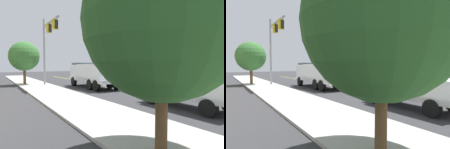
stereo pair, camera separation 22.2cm
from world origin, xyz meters
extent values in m
plane|color=#2D2D30|center=(0.00, 0.00, 0.00)|extent=(120.00, 120.00, 0.00)
cube|color=#9E9E99|center=(1.03, 7.15, 0.06)|extent=(59.90, 12.16, 0.12)
cube|color=yellow|center=(0.00, 0.00, 0.00)|extent=(49.51, 7.32, 0.01)
cube|color=silver|center=(0.61, 2.27, 0.90)|extent=(8.47, 3.65, 0.36)
cube|color=silver|center=(3.21, 1.90, 1.67)|extent=(2.93, 2.70, 1.60)
cube|color=#384C56|center=(3.41, 1.87, 2.37)|extent=(2.09, 2.34, 0.64)
cube|color=silver|center=(-0.36, 2.41, 1.62)|extent=(5.55, 3.23, 1.80)
cube|color=white|center=(-1.18, 2.54, 3.94)|extent=(1.58, 0.48, 2.86)
cube|color=white|center=(0.92, 2.26, 5.44)|extent=(2.97, 0.67, 0.54)
cube|color=white|center=(2.38, 2.07, 5.41)|extent=(0.90, 0.90, 0.90)
cube|color=yellow|center=(2.38, 2.07, 6.01)|extent=(0.36, 0.24, 0.60)
cylinder|color=black|center=(3.61, 2.98, 0.52)|extent=(1.08, 0.49, 1.04)
cylinder|color=black|center=(3.29, 0.75, 0.52)|extent=(1.08, 0.49, 1.04)
cylinder|color=black|center=(-0.69, 3.60, 0.52)|extent=(1.08, 0.49, 1.04)
cylinder|color=black|center=(-1.01, 1.37, 0.52)|extent=(1.08, 0.49, 1.04)
cylinder|color=black|center=(-1.99, 3.79, 0.52)|extent=(1.08, 0.49, 1.04)
cylinder|color=black|center=(-2.31, 1.56, 0.52)|extent=(1.08, 0.49, 1.04)
cube|color=white|center=(-10.90, 3.94, 0.75)|extent=(5.84, 2.88, 0.30)
cube|color=white|center=(-9.68, 3.76, 1.30)|extent=(2.27, 2.20, 1.10)
cube|color=#384C56|center=(-9.48, 3.73, 1.78)|extent=(1.58, 1.94, 0.56)
cube|color=white|center=(-11.90, 4.08, 1.15)|extent=(3.63, 2.56, 1.10)
cylinder|color=black|center=(-8.94, 4.61, 0.42)|extent=(0.87, 0.42, 0.84)
cylinder|color=black|center=(-9.21, 2.74, 0.42)|extent=(0.87, 0.42, 0.84)
cylinder|color=black|center=(-12.59, 5.14, 0.42)|extent=(0.87, 0.42, 0.84)
cube|color=black|center=(8.76, -4.27, 0.79)|extent=(5.02, 2.57, 0.70)
cube|color=#384C56|center=(8.90, -4.30, 1.39)|extent=(3.66, 2.15, 0.60)
cylinder|color=black|center=(7.02, -4.89, 0.34)|extent=(0.71, 0.33, 0.68)
cylinder|color=black|center=(7.26, -3.19, 0.34)|extent=(0.71, 0.33, 0.68)
cylinder|color=black|center=(10.25, -5.35, 0.34)|extent=(0.71, 0.33, 0.68)
cylinder|color=black|center=(10.49, -3.66, 0.34)|extent=(0.71, 0.33, 0.68)
cube|color=black|center=(-4.50, 1.32, 0.02)|extent=(0.40, 0.40, 0.04)
cone|color=orange|center=(-4.50, 1.32, 0.40)|extent=(0.32, 0.32, 0.72)
cylinder|color=white|center=(-4.50, 1.32, 0.47)|extent=(0.20, 0.20, 0.08)
cube|color=black|center=(4.37, 0.00, 0.02)|extent=(0.40, 0.40, 0.04)
cone|color=orange|center=(4.37, 0.00, 0.43)|extent=(0.32, 0.32, 0.78)
cylinder|color=white|center=(4.37, 0.00, 0.51)|extent=(0.20, 0.20, 0.08)
cylinder|color=gray|center=(6.28, 5.38, 3.92)|extent=(0.22, 0.22, 7.85)
cube|color=gray|center=(3.41, 5.79, 6.93)|extent=(5.77, 0.99, 0.16)
cube|color=gold|center=(3.98, 5.71, 6.38)|extent=(0.20, 0.57, 1.00)
cube|color=black|center=(3.97, 5.61, 6.38)|extent=(0.24, 0.35, 0.84)
cube|color=gold|center=(1.68, 6.04, 6.38)|extent=(0.20, 0.57, 1.00)
cube|color=black|center=(1.67, 5.95, 6.38)|extent=(0.24, 0.35, 0.84)
cylinder|color=brown|center=(-13.45, 9.95, 1.02)|extent=(0.32, 0.32, 2.04)
sphere|color=#285623|center=(-13.45, 9.95, 3.49)|extent=(4.15, 4.15, 4.15)
cylinder|color=brown|center=(8.39, 7.03, 1.13)|extent=(0.32, 0.32, 2.26)
sphere|color=#33662D|center=(8.39, 7.03, 3.50)|extent=(3.54, 3.54, 3.54)
camera|label=1|loc=(-16.43, 14.16, 2.36)|focal=31.12mm
camera|label=2|loc=(-16.57, 13.99, 2.36)|focal=31.12mm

